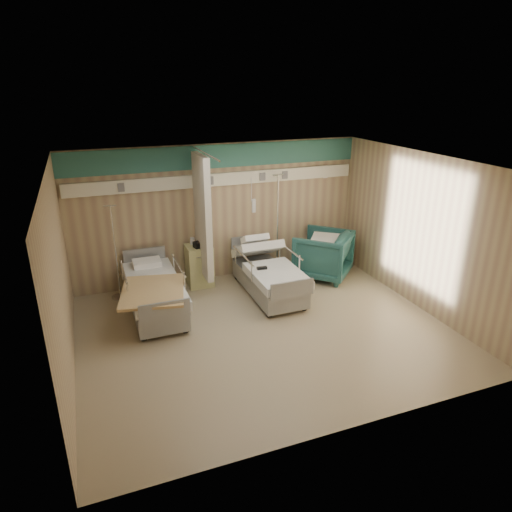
{
  "coord_description": "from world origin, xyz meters",
  "views": [
    {
      "loc": [
        -2.52,
        -6.21,
        3.95
      ],
      "look_at": [
        0.07,
        0.6,
        1.13
      ],
      "focal_mm": 32.0,
      "sensor_mm": 36.0,
      "label": 1
    }
  ],
  "objects_px": {
    "bedside_cabinet": "(199,266)",
    "iv_stand_left": "(119,280)",
    "iv_stand_right": "(277,253)",
    "bed_left": "(155,297)",
    "visitor_armchair": "(323,255)",
    "bed_right": "(268,279)"
  },
  "relations": [
    {
      "from": "bedside_cabinet",
      "to": "iv_stand_right",
      "type": "height_order",
      "value": "iv_stand_right"
    },
    {
      "from": "bed_left",
      "to": "bedside_cabinet",
      "type": "relative_size",
      "value": 2.54
    },
    {
      "from": "bed_right",
      "to": "visitor_armchair",
      "type": "height_order",
      "value": "visitor_armchair"
    },
    {
      "from": "iv_stand_right",
      "to": "visitor_armchair",
      "type": "bearing_deg",
      "value": -35.56
    },
    {
      "from": "bed_left",
      "to": "visitor_armchair",
      "type": "bearing_deg",
      "value": 6.27
    },
    {
      "from": "bed_left",
      "to": "bedside_cabinet",
      "type": "height_order",
      "value": "bedside_cabinet"
    },
    {
      "from": "visitor_armchair",
      "to": "iv_stand_right",
      "type": "relative_size",
      "value": 0.5
    },
    {
      "from": "bed_left",
      "to": "iv_stand_left",
      "type": "distance_m",
      "value": 1.03
    },
    {
      "from": "visitor_armchair",
      "to": "bed_left",
      "type": "bearing_deg",
      "value": -38.22
    },
    {
      "from": "iv_stand_right",
      "to": "iv_stand_left",
      "type": "xyz_separation_m",
      "value": [
        -3.34,
        -0.1,
        -0.06
      ]
    },
    {
      "from": "iv_stand_right",
      "to": "bed_left",
      "type": "bearing_deg",
      "value": -160.74
    },
    {
      "from": "bedside_cabinet",
      "to": "iv_stand_left",
      "type": "bearing_deg",
      "value": -179.04
    },
    {
      "from": "bed_right",
      "to": "iv_stand_left",
      "type": "relative_size",
      "value": 1.17
    },
    {
      "from": "bedside_cabinet",
      "to": "visitor_armchair",
      "type": "relative_size",
      "value": 0.78
    },
    {
      "from": "bed_left",
      "to": "iv_stand_right",
      "type": "xyz_separation_m",
      "value": [
        2.8,
        0.98,
        0.13
      ]
    },
    {
      "from": "iv_stand_right",
      "to": "bedside_cabinet",
      "type": "bearing_deg",
      "value": -177.47
    },
    {
      "from": "visitor_armchair",
      "to": "iv_stand_left",
      "type": "relative_size",
      "value": 0.59
    },
    {
      "from": "bed_left",
      "to": "iv_stand_left",
      "type": "bearing_deg",
      "value": 121.87
    },
    {
      "from": "bed_left",
      "to": "visitor_armchair",
      "type": "xyz_separation_m",
      "value": [
        3.61,
        0.4,
        0.18
      ]
    },
    {
      "from": "bed_right",
      "to": "bed_left",
      "type": "bearing_deg",
      "value": 180.0
    },
    {
      "from": "bed_left",
      "to": "visitor_armchair",
      "type": "distance_m",
      "value": 3.64
    },
    {
      "from": "bed_left",
      "to": "iv_stand_left",
      "type": "xyz_separation_m",
      "value": [
        -0.54,
        0.87,
        0.06
      ]
    }
  ]
}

